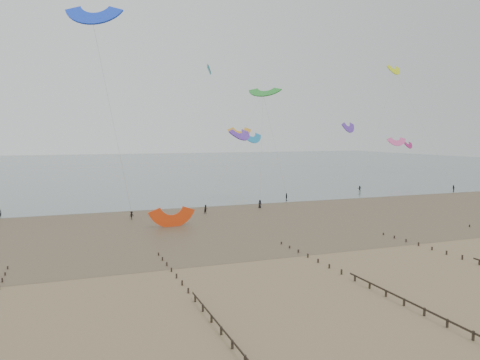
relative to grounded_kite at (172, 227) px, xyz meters
name	(u,v)px	position (x,y,z in m)	size (l,w,h in m)	color
ground	(295,269)	(8.07, -30.63, 0.00)	(500.00, 500.00, 0.00)	brown
sea_and_shore	(189,221)	(3.99, 3.77, 0.01)	(500.00, 665.00, 0.03)	#475654
groynes	(442,320)	(12.07, -49.68, 0.47)	(72.16, 50.16, 1.00)	black
kitesurfers	(283,199)	(30.52, 18.68, 0.87)	(114.82, 22.93, 1.86)	black
grounded_kite	(172,227)	(0.00, 0.00, 0.00)	(6.78, 3.55, 5.16)	red
kites_airborne	(108,123)	(-5.44, 56.31, 19.30)	(253.40, 114.32, 35.99)	#FAA828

